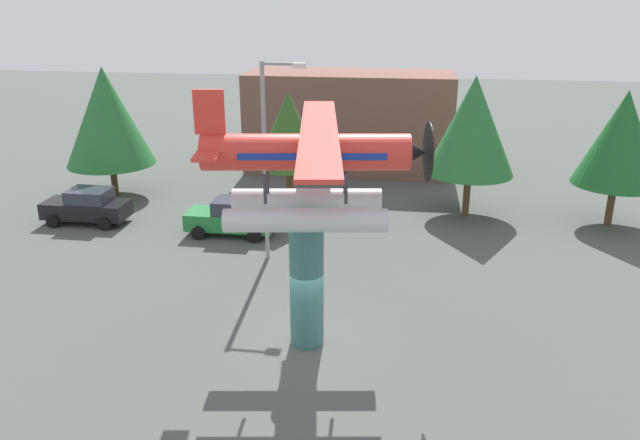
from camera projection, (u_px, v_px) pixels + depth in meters
name	position (u px, v px, depth m)	size (l,w,h in m)	color
ground_plane	(307.00, 342.00, 20.82)	(140.00, 140.00, 0.00)	#4C514C
display_pedestal	(307.00, 283.00, 20.08)	(1.10, 1.10, 4.31)	#386B66
floatplane_monument	(310.00, 168.00, 18.78)	(7.08, 10.45, 4.00)	silver
car_near_black	(87.00, 206.00, 31.31)	(4.20, 2.02, 1.76)	black
car_mid_green	(232.00, 217.00, 29.81)	(4.20, 2.02, 1.76)	#237A38
streetlight_primary	(269.00, 150.00, 25.75)	(1.84, 0.28, 8.40)	gray
storefront_building	(350.00, 122.00, 40.33)	(13.00, 5.15, 6.22)	brown
tree_west	(107.00, 116.00, 34.26)	(4.82, 4.82, 7.24)	brown
tree_east	(289.00, 130.00, 31.93)	(3.51, 3.51, 6.29)	brown
tree_center_back	(472.00, 126.00, 31.14)	(4.43, 4.43, 7.18)	brown
tree_far_east	(622.00, 139.00, 29.82)	(4.11, 4.11, 6.68)	brown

